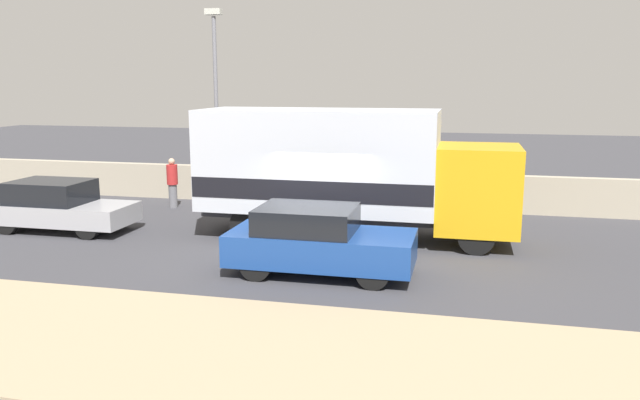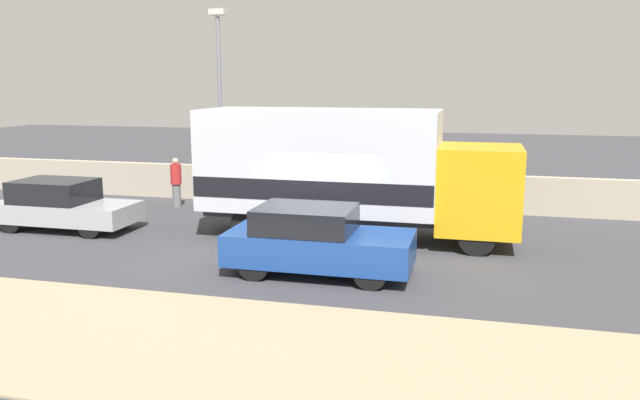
% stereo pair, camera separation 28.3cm
% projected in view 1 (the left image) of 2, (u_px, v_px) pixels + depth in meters
% --- Properties ---
extents(ground_plane, '(80.00, 80.00, 0.00)m').
position_uv_depth(ground_plane, '(313.00, 258.00, 15.36)').
color(ground_plane, '#38383D').
extents(dirt_shoulder_foreground, '(60.00, 4.45, 0.04)m').
position_uv_depth(dirt_shoulder_foreground, '(232.00, 349.00, 10.10)').
color(dirt_shoulder_foreground, '#9E896B').
rests_on(dirt_shoulder_foreground, ground_plane).
extents(stone_wall_backdrop, '(60.00, 0.35, 1.26)m').
position_uv_depth(stone_wall_backdrop, '(359.00, 188.00, 21.69)').
color(stone_wall_backdrop, '#A39984').
rests_on(stone_wall_backdrop, ground_plane).
extents(street_lamp, '(0.56, 0.28, 6.73)m').
position_uv_depth(street_lamp, '(216.00, 93.00, 21.73)').
color(street_lamp, slate).
rests_on(street_lamp, ground_plane).
extents(box_truck, '(8.60, 2.58, 3.54)m').
position_uv_depth(box_truck, '(343.00, 170.00, 17.12)').
color(box_truck, gold).
rests_on(box_truck, ground_plane).
extents(car_hatchback, '(4.16, 1.84, 1.54)m').
position_uv_depth(car_hatchback, '(318.00, 241.00, 14.01)').
color(car_hatchback, navy).
rests_on(car_hatchback, ground_plane).
extents(car_sedan_second, '(4.17, 1.74, 1.47)m').
position_uv_depth(car_sedan_second, '(58.00, 206.00, 18.13)').
color(car_sedan_second, '#9E9EA3').
rests_on(car_sedan_second, ground_plane).
extents(pedestrian, '(0.37, 0.37, 1.72)m').
position_uv_depth(pedestrian, '(172.00, 182.00, 21.40)').
color(pedestrian, slate).
rests_on(pedestrian, ground_plane).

